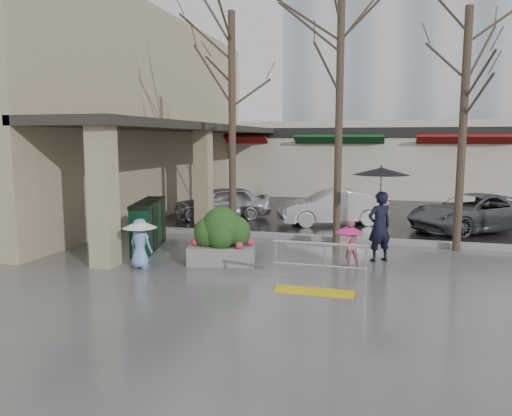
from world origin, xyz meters
The scene contains 21 objects.
ground centered at (0.00, 0.00, 0.00)m, with size 120.00×120.00×0.00m, color #51514F.
street_asphalt centered at (0.00, 22.00, 0.01)m, with size 120.00×36.00×0.01m, color black.
curb centered at (0.00, 4.00, 0.07)m, with size 120.00×0.30×0.15m, color gray.
near_building centered at (-9.00, 8.00, 4.00)m, with size 6.00×18.00×8.00m, color tan.
canopy_slab centered at (-4.80, 8.00, 3.62)m, with size 2.80×18.00×0.25m, color #2D2823.
pillar_front centered at (-3.90, -0.50, 1.75)m, with size 0.55×0.55×3.50m, color tan.
pillar_back centered at (-3.90, 6.00, 1.75)m, with size 0.55×0.55×3.50m, color tan.
storefront_row centered at (2.00, 17.97, 2.01)m, with size 34.00×6.74×4.00m.
office_tower centered at (4.00, 30.00, 12.50)m, with size 18.00×12.00×25.00m, color #8C99A8.
handrail centered at (1.36, -1.20, 0.38)m, with size 1.90×0.50×1.03m.
tree_west centered at (-2.00, 3.60, 5.08)m, with size 3.20×3.20×6.80m.
tree_midwest centered at (1.20, 3.60, 5.23)m, with size 3.20×3.20×7.00m.
tree_mideast centered at (4.50, 3.60, 4.86)m, with size 3.20×3.20×6.50m.
woman centered at (2.46, 1.81, 1.47)m, with size 1.40×1.40×2.41m.
child_pink centered at (1.78, 1.07, 0.65)m, with size 0.69×0.68×1.13m.
child_blue centered at (-3.00, -0.42, 0.74)m, with size 0.81×0.81×1.20m.
planter centered at (-1.27, 0.52, 0.68)m, with size 1.77×1.16×1.42m.
news_boxes centered at (-3.84, 1.62, 0.67)m, with size 1.15×2.47×1.35m.
car_a centered at (-3.61, 7.18, 0.63)m, with size 1.49×3.70×1.26m, color #ADADB2.
car_b centered at (0.65, 6.97, 0.63)m, with size 1.33×3.82×1.26m, color silver.
car_c centered at (5.38, 6.87, 0.63)m, with size 2.09×4.53×1.26m, color #5A5D62.
Camera 1 is at (2.77, -10.90, 3.05)m, focal length 35.00 mm.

